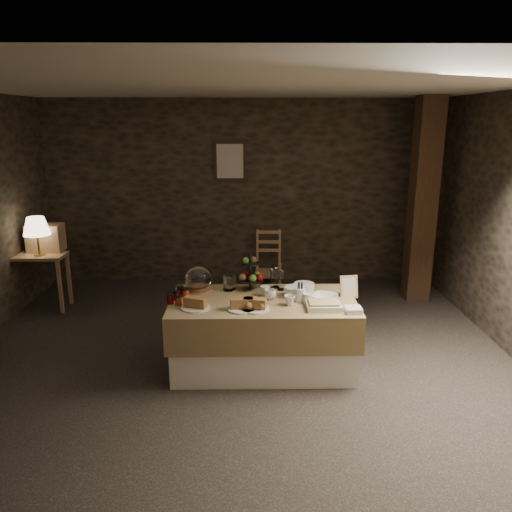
{
  "coord_description": "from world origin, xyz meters",
  "views": [
    {
      "loc": [
        0.12,
        -4.61,
        2.31
      ],
      "look_at": [
        0.18,
        0.2,
        0.99
      ],
      "focal_mm": 35.0,
      "sensor_mm": 36.0,
      "label": 1
    }
  ],
  "objects_px": {
    "buffet_table": "(263,329)",
    "table_lamp": "(36,227)",
    "fruit_stand": "(251,276)",
    "wine_rack": "(46,238)",
    "timber_column": "(423,202)",
    "console_table": "(38,265)",
    "chair": "(268,262)"
  },
  "relations": [
    {
      "from": "buffet_table",
      "to": "timber_column",
      "type": "distance_m",
      "value": 2.96
    },
    {
      "from": "table_lamp",
      "to": "fruit_stand",
      "type": "distance_m",
      "value": 2.87
    },
    {
      "from": "buffet_table",
      "to": "table_lamp",
      "type": "bearing_deg",
      "value": 150.32
    },
    {
      "from": "table_lamp",
      "to": "wine_rack",
      "type": "height_order",
      "value": "table_lamp"
    },
    {
      "from": "console_table",
      "to": "timber_column",
      "type": "distance_m",
      "value": 4.89
    },
    {
      "from": "console_table",
      "to": "timber_column",
      "type": "height_order",
      "value": "timber_column"
    },
    {
      "from": "wine_rack",
      "to": "timber_column",
      "type": "height_order",
      "value": "timber_column"
    },
    {
      "from": "fruit_stand",
      "to": "buffet_table",
      "type": "bearing_deg",
      "value": -69.18
    },
    {
      "from": "wine_rack",
      "to": "fruit_stand",
      "type": "relative_size",
      "value": 1.11
    },
    {
      "from": "wine_rack",
      "to": "timber_column",
      "type": "distance_m",
      "value": 4.8
    },
    {
      "from": "buffet_table",
      "to": "table_lamp",
      "type": "distance_m",
      "value": 3.17
    },
    {
      "from": "chair",
      "to": "wine_rack",
      "type": "bearing_deg",
      "value": -164.92
    },
    {
      "from": "timber_column",
      "to": "table_lamp",
      "type": "bearing_deg",
      "value": -175.7
    },
    {
      "from": "fruit_stand",
      "to": "console_table",
      "type": "bearing_deg",
      "value": 153.87
    },
    {
      "from": "console_table",
      "to": "chair",
      "type": "bearing_deg",
      "value": 16.73
    },
    {
      "from": "buffet_table",
      "to": "table_lamp",
      "type": "xyz_separation_m",
      "value": [
        -2.69,
        1.53,
        0.67
      ]
    },
    {
      "from": "wine_rack",
      "to": "chair",
      "type": "xyz_separation_m",
      "value": [
        2.84,
        0.69,
        -0.52
      ]
    },
    {
      "from": "table_lamp",
      "to": "fruit_stand",
      "type": "height_order",
      "value": "table_lamp"
    },
    {
      "from": "buffet_table",
      "to": "console_table",
      "type": "xyz_separation_m",
      "value": [
        -2.74,
        1.58,
        0.18
      ]
    },
    {
      "from": "chair",
      "to": "timber_column",
      "type": "distance_m",
      "value": 2.23
    },
    {
      "from": "buffet_table",
      "to": "fruit_stand",
      "type": "distance_m",
      "value": 0.54
    },
    {
      "from": "timber_column",
      "to": "fruit_stand",
      "type": "bearing_deg",
      "value": -143.95
    },
    {
      "from": "table_lamp",
      "to": "wine_rack",
      "type": "distance_m",
      "value": 0.3
    },
    {
      "from": "table_lamp",
      "to": "timber_column",
      "type": "distance_m",
      "value": 4.8
    },
    {
      "from": "wine_rack",
      "to": "chair",
      "type": "distance_m",
      "value": 2.97
    },
    {
      "from": "table_lamp",
      "to": "chair",
      "type": "height_order",
      "value": "table_lamp"
    },
    {
      "from": "fruit_stand",
      "to": "chair",
      "type": "bearing_deg",
      "value": 83.18
    },
    {
      "from": "chair",
      "to": "buffet_table",
      "type": "bearing_deg",
      "value": -91.97
    },
    {
      "from": "console_table",
      "to": "timber_column",
      "type": "bearing_deg",
      "value": 3.67
    },
    {
      "from": "console_table",
      "to": "table_lamp",
      "type": "height_order",
      "value": "table_lamp"
    },
    {
      "from": "console_table",
      "to": "wine_rack",
      "type": "relative_size",
      "value": 1.68
    },
    {
      "from": "buffet_table",
      "to": "chair",
      "type": "bearing_deg",
      "value": 86.58
    }
  ]
}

